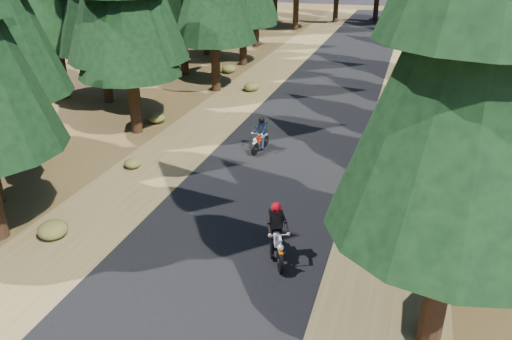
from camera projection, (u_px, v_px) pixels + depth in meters
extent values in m
plane|color=#403117|center=(242.00, 220.00, 15.89)|extent=(120.00, 120.00, 0.00)
cube|color=black|center=(282.00, 160.00, 20.22)|extent=(6.00, 100.00, 0.01)
cube|color=brown|center=(179.00, 147.00, 21.47)|extent=(3.20, 100.00, 0.01)
cube|color=brown|center=(399.00, 175.00, 18.98)|extent=(3.20, 100.00, 0.01)
cylinder|color=black|center=(449.00, 227.00, 9.92)|extent=(0.53, 0.53, 5.85)
cone|color=black|center=(484.00, 40.00, 8.39)|extent=(4.97, 4.97, 7.31)
cylinder|color=black|center=(495.00, 210.00, 11.31)|extent=(0.50, 0.50, 5.11)
cylinder|color=black|center=(7.00, 94.00, 18.69)|extent=(0.53, 0.53, 5.73)
cylinder|color=black|center=(132.00, 75.00, 22.10)|extent=(0.51, 0.51, 5.34)
cylinder|color=black|center=(449.00, 127.00, 17.19)|extent=(0.48, 0.48, 4.52)
cone|color=black|center=(463.00, 44.00, 16.00)|extent=(3.84, 3.84, 5.65)
cylinder|color=black|center=(131.00, 59.00, 22.68)|extent=(0.56, 0.56, 6.43)
cylinder|color=black|center=(512.00, 92.00, 18.83)|extent=(0.53, 0.53, 5.84)
cylinder|color=black|center=(103.00, 51.00, 26.36)|extent=(0.52, 0.52, 5.56)
cylinder|color=black|center=(215.00, 42.00, 28.46)|extent=(0.53, 0.53, 5.72)
cylinder|color=black|center=(461.00, 68.00, 25.25)|extent=(0.48, 0.48, 4.51)
cone|color=black|center=(471.00, 10.00, 24.07)|extent=(3.83, 3.83, 5.64)
cylinder|color=black|center=(182.00, 25.00, 31.82)|extent=(0.55, 0.55, 6.37)
cylinder|color=black|center=(243.00, 24.00, 34.60)|extent=(0.53, 0.53, 5.64)
cylinder|color=black|center=(457.00, 36.00, 29.89)|extent=(0.53, 0.53, 5.83)
cylinder|color=black|center=(205.00, 19.00, 37.83)|extent=(0.52, 0.52, 5.45)
cylinder|color=black|center=(256.00, 19.00, 40.97)|extent=(0.48, 0.48, 4.42)
cylinder|color=black|center=(471.00, 18.00, 37.04)|extent=(0.53, 0.53, 5.76)
cylinder|color=black|center=(236.00, 8.00, 46.50)|extent=(0.49, 0.49, 4.75)
cylinder|color=black|center=(57.00, 44.00, 27.11)|extent=(0.54, 0.54, 6.00)
cylinder|color=black|center=(172.00, 13.00, 37.15)|extent=(0.56, 0.56, 6.40)
cylinder|color=black|center=(448.00, 3.00, 44.80)|extent=(0.54, 0.54, 6.00)
cylinder|color=#4C4233|center=(461.00, 131.00, 22.90)|extent=(5.64, 3.24, 0.32)
ellipsoid|color=#474C1E|center=(476.00, 166.00, 19.07)|extent=(0.91, 0.91, 0.55)
ellipsoid|color=#474C1E|center=(405.00, 122.00, 23.71)|extent=(0.87, 0.87, 0.52)
ellipsoid|color=#474C1E|center=(415.00, 244.00, 14.17)|extent=(0.86, 0.86, 0.52)
ellipsoid|color=#474C1E|center=(53.00, 230.00, 14.86)|extent=(0.88, 0.88, 0.53)
ellipsoid|color=#474C1E|center=(157.00, 118.00, 24.28)|extent=(0.84, 0.84, 0.51)
ellipsoid|color=#474C1E|center=(229.00, 69.00, 33.44)|extent=(0.91, 0.91, 0.55)
ellipsoid|color=#474C1E|center=(133.00, 163.00, 19.47)|extent=(0.66, 0.66, 0.40)
ellipsoid|color=#474C1E|center=(466.00, 100.00, 26.90)|extent=(0.97, 0.97, 0.58)
ellipsoid|color=#474C1E|center=(415.00, 76.00, 31.76)|extent=(0.82, 0.82, 0.49)
ellipsoid|color=#474C1E|center=(251.00, 87.00, 29.41)|extent=(0.88, 0.88, 0.53)
cube|color=black|center=(277.00, 223.00, 13.50)|extent=(0.44, 0.36, 0.54)
sphere|color=#A40612|center=(277.00, 211.00, 13.34)|extent=(0.40, 0.40, 0.30)
cube|color=black|center=(260.00, 129.00, 20.73)|extent=(0.35, 0.24, 0.47)
sphere|color=black|center=(260.00, 121.00, 20.58)|extent=(0.30, 0.30, 0.26)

